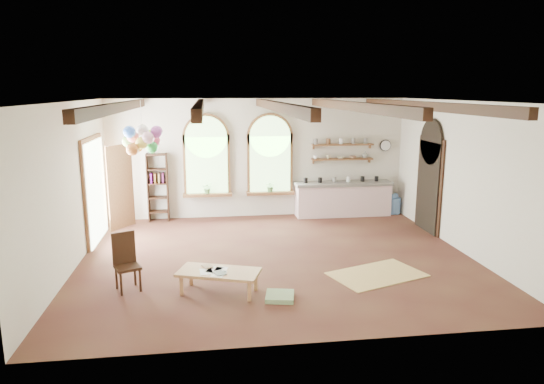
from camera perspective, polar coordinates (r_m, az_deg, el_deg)
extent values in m
plane|color=brown|center=(10.16, 0.60, -7.72)|extent=(8.00, 8.00, 0.00)
cube|color=brown|center=(13.06, -7.67, 3.16)|extent=(1.24, 0.08, 1.64)
cylinder|color=brown|center=(12.97, -7.76, 6.43)|extent=(1.24, 0.08, 1.24)
cube|color=#85B76E|center=(13.02, -7.67, 3.13)|extent=(1.10, 0.04, 1.50)
cube|color=brown|center=(13.12, -7.58, -0.32)|extent=(1.30, 0.28, 0.08)
cube|color=brown|center=(13.17, -0.24, 3.33)|extent=(1.24, 0.08, 1.64)
cylinder|color=brown|center=(13.08, -0.25, 6.58)|extent=(1.24, 0.08, 1.24)
cube|color=#85B76E|center=(13.13, -0.22, 3.31)|extent=(1.10, 0.04, 1.50)
cube|color=brown|center=(13.22, -0.19, -0.11)|extent=(1.30, 0.28, 0.08)
cube|color=brown|center=(11.78, -20.10, 0.09)|extent=(0.10, 1.90, 2.50)
cube|color=black|center=(12.42, 17.92, 0.58)|extent=(0.10, 1.30, 2.40)
cube|color=beige|center=(13.53, 8.32, -0.96)|extent=(2.60, 0.55, 0.86)
cube|color=gray|center=(13.43, 8.38, 1.00)|extent=(2.68, 0.62, 0.08)
cube|color=brown|center=(13.50, 8.26, 3.85)|extent=(1.70, 0.24, 0.04)
cube|color=brown|center=(13.45, 8.31, 5.54)|extent=(1.70, 0.24, 0.04)
cylinder|color=black|center=(13.91, 13.20, 5.35)|extent=(0.32, 0.04, 0.32)
cube|color=#331A10|center=(13.13, -14.38, 0.50)|extent=(0.03, 0.32, 1.80)
cube|color=#331A10|center=(13.08, -12.21, 0.56)|extent=(0.03, 0.32, 1.80)
cube|color=tan|center=(8.43, -6.29, -9.37)|extent=(1.51, 1.05, 0.05)
cube|color=tan|center=(8.50, -10.60, -10.73)|extent=(0.06, 0.06, 0.35)
cube|color=tan|center=(8.15, -2.69, -11.55)|extent=(0.06, 0.06, 0.35)
cube|color=tan|center=(8.88, -9.51, -9.67)|extent=(0.06, 0.06, 0.35)
cube|color=tan|center=(8.55, -1.94, -10.38)|extent=(0.06, 0.06, 0.35)
cube|color=#331A10|center=(8.81, -16.64, -8.48)|extent=(0.53, 0.53, 0.05)
cube|color=#331A10|center=(8.89, -17.05, -6.33)|extent=(0.38, 0.19, 0.59)
cube|color=tan|center=(9.47, 12.25, -9.46)|extent=(1.95, 1.56, 0.02)
cube|color=#7FA06E|center=(8.27, 0.93, -12.18)|extent=(0.55, 0.55, 0.08)
cylinder|color=#5784BB|center=(14.04, 14.00, -1.60)|extent=(0.29, 0.29, 0.44)
sphere|color=#5784BB|center=(13.98, 14.05, -0.54)|extent=(0.16, 0.16, 0.16)
cylinder|color=#5784BB|center=(14.06, 14.27, -1.56)|extent=(0.30, 0.30, 0.46)
sphere|color=#5784BB|center=(14.00, 14.32, -0.45)|extent=(0.16, 0.16, 0.16)
cylinder|color=silver|center=(11.07, -15.13, 8.19)|extent=(0.01, 0.01, 0.85)
sphere|color=green|center=(11.10, -13.93, 5.12)|extent=(0.27, 0.27, 0.27)
sphere|color=#D94867|center=(11.23, -13.66, 5.83)|extent=(0.27, 0.27, 0.27)
sphere|color=#9FF834|center=(11.40, -13.94, 6.51)|extent=(0.27, 0.27, 0.27)
sphere|color=silver|center=(11.28, -14.98, 7.01)|extent=(0.27, 0.27, 0.27)
sphere|color=orange|center=(11.38, -15.58, 5.19)|extent=(0.27, 0.27, 0.27)
sphere|color=#6E9D43|center=(11.32, -16.57, 5.72)|extent=(0.27, 0.27, 0.27)
sphere|color=#C55D5F|center=(11.11, -16.06, 6.26)|extent=(0.27, 0.27, 0.27)
sphere|color=#3872F1|center=(10.96, -16.43, 6.80)|extent=(0.27, 0.27, 0.27)
sphere|color=#C66C2C|center=(10.81, -16.10, 4.83)|extent=(0.27, 0.27, 0.27)
sphere|color=#F1E555|center=(10.91, -15.08, 5.58)|extent=(0.27, 0.27, 0.27)
sphere|color=#DDA3BA|center=(10.83, -14.37, 6.22)|extent=(0.27, 0.27, 0.27)
sphere|color=#924199|center=(10.87, -13.42, 6.92)|extent=(0.27, 0.27, 0.27)
imported|color=olive|center=(8.59, -8.08, -8.75)|extent=(0.22, 0.26, 0.02)
cube|color=black|center=(8.31, -6.19, -9.44)|extent=(0.24, 0.29, 0.01)
imported|color=#598C4C|center=(13.05, -7.60, 0.47)|extent=(0.27, 0.23, 0.30)
imported|color=#598C4C|center=(13.15, -0.18, 0.67)|extent=(0.27, 0.23, 0.30)
imported|color=white|center=(13.30, 5.15, 4.11)|extent=(0.12, 0.10, 0.10)
imported|color=beige|center=(13.39, 6.61, 4.11)|extent=(0.10, 0.10, 0.09)
imported|color=beige|center=(13.48, 8.06, 4.04)|extent=(0.22, 0.22, 0.05)
imported|color=#8C664C|center=(13.58, 9.48, 4.07)|extent=(0.20, 0.20, 0.06)
imported|color=slate|center=(13.67, 10.90, 4.35)|extent=(0.18, 0.18, 0.19)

